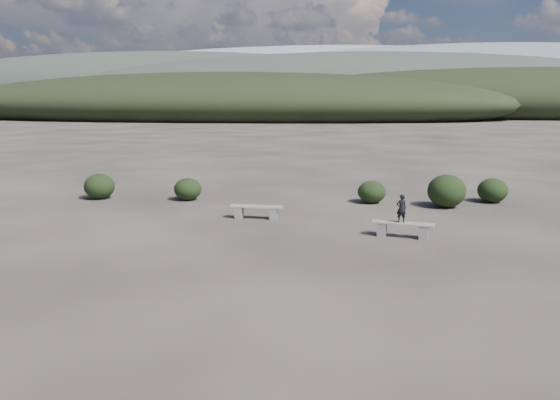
# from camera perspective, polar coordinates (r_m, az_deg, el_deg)

# --- Properties ---
(ground) EXTENTS (1200.00, 1200.00, 0.00)m
(ground) POSITION_cam_1_polar(r_m,az_deg,el_deg) (13.16, 0.38, -7.61)
(ground) COLOR #28231F
(ground) RESTS_ON ground
(bench_left) EXTENTS (1.84, 0.45, 0.46)m
(bench_left) POSITION_cam_1_polar(r_m,az_deg,el_deg) (18.78, -2.49, -1.15)
(bench_left) COLOR slate
(bench_left) RESTS_ON ground
(bench_right) EXTENTS (1.88, 0.74, 0.46)m
(bench_right) POSITION_cam_1_polar(r_m,az_deg,el_deg) (16.69, 12.70, -2.91)
(bench_right) COLOR slate
(bench_right) RESTS_ON ground
(seated_person) EXTENTS (0.35, 0.28, 0.85)m
(seated_person) POSITION_cam_1_polar(r_m,az_deg,el_deg) (16.57, 12.56, -0.86)
(seated_person) COLOR black
(seated_person) RESTS_ON bench_right
(shrub_a) EXTENTS (1.11, 1.11, 0.91)m
(shrub_a) POSITION_cam_1_polar(r_m,az_deg,el_deg) (22.45, -9.62, 1.13)
(shrub_a) COLOR black
(shrub_a) RESTS_ON ground
(shrub_c) EXTENTS (1.11, 1.11, 0.88)m
(shrub_c) POSITION_cam_1_polar(r_m,az_deg,el_deg) (21.84, 9.56, 0.84)
(shrub_c) COLOR black
(shrub_c) RESTS_ON ground
(shrub_d) EXTENTS (1.43, 1.43, 1.25)m
(shrub_d) POSITION_cam_1_polar(r_m,az_deg,el_deg) (21.61, 17.02, 0.90)
(shrub_d) COLOR black
(shrub_d) RESTS_ON ground
(shrub_e) EXTENTS (1.16, 1.16, 0.97)m
(shrub_e) POSITION_cam_1_polar(r_m,az_deg,el_deg) (23.22, 21.33, 0.94)
(shrub_e) COLOR black
(shrub_e) RESTS_ON ground
(shrub_f) EXTENTS (1.23, 1.23, 1.04)m
(shrub_f) POSITION_cam_1_polar(r_m,az_deg,el_deg) (23.60, -18.35, 1.37)
(shrub_f) COLOR black
(shrub_f) RESTS_ON ground
(mountain_ridges) EXTENTS (500.00, 400.00, 56.00)m
(mountain_ridges) POSITION_cam_1_polar(r_m,az_deg,el_deg) (351.62, 6.81, 11.77)
(mountain_ridges) COLOR black
(mountain_ridges) RESTS_ON ground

